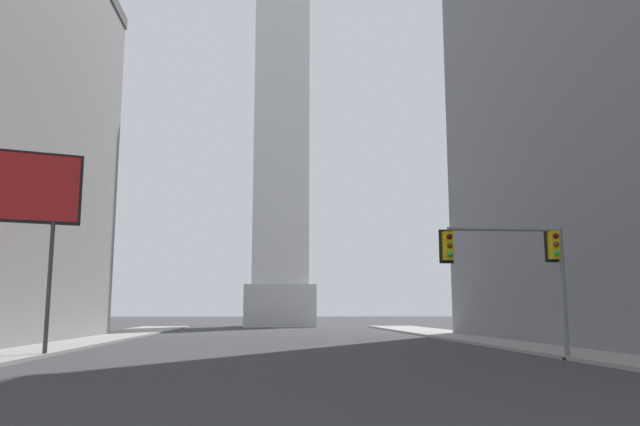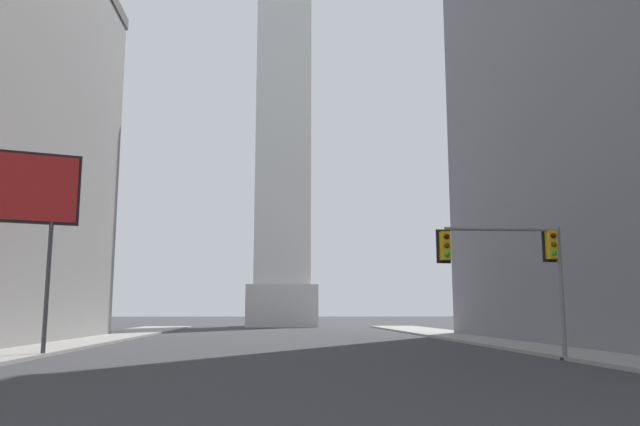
{
  "view_description": "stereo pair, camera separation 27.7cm",
  "coord_description": "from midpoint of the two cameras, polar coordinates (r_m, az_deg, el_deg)",
  "views": [
    {
      "loc": [
        -1.17,
        -0.68,
        1.86
      ],
      "look_at": [
        2.11,
        40.3,
        8.31
      ],
      "focal_mm": 35.0,
      "sensor_mm": 36.0,
      "label": 1
    },
    {
      "loc": [
        -0.9,
        -0.7,
        1.86
      ],
      "look_at": [
        2.11,
        40.3,
        8.31
      ],
      "focal_mm": 35.0,
      "sensor_mm": 36.0,
      "label": 2
    }
  ],
  "objects": [
    {
      "name": "sidewalk_right",
      "position": [
        30.52,
        22.36,
        -11.62
      ],
      "size": [
        5.0,
        88.6,
        0.15
      ],
      "primitive_type": "cube",
      "color": "gray",
      "rests_on": "ground_plane"
    },
    {
      "name": "traffic_light_mid_right",
      "position": [
        25.43,
        17.51,
        -3.94
      ],
      "size": [
        5.03,
        0.52,
        5.1
      ],
      "color": "slate",
      "rests_on": "ground_plane"
    },
    {
      "name": "obelisk",
      "position": [
        78.82,
        -3.63,
        10.1
      ],
      "size": [
        8.18,
        8.18,
        57.41
      ],
      "color": "silver",
      "rests_on": "ground_plane"
    }
  ]
}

